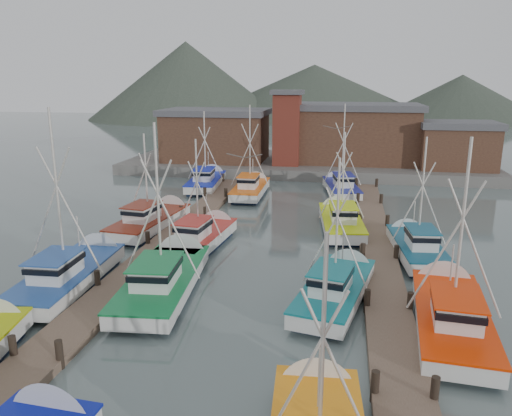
% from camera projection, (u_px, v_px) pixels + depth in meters
% --- Properties ---
extents(ground, '(260.00, 260.00, 0.00)m').
position_uv_depth(ground, '(253.00, 287.00, 27.14)').
color(ground, '#546463').
rests_on(ground, ground).
extents(dock_left, '(2.30, 46.00, 1.50)m').
position_uv_depth(dock_left, '(157.00, 251.00, 32.12)').
color(dock_left, brown).
rests_on(dock_left, ground).
extents(dock_right, '(2.30, 46.00, 1.50)m').
position_uv_depth(dock_right, '(380.00, 265.00, 29.76)').
color(dock_right, brown).
rests_on(dock_right, ground).
extents(quay, '(44.00, 16.00, 1.20)m').
position_uv_depth(quay, '(306.00, 164.00, 62.25)').
color(quay, slate).
rests_on(quay, ground).
extents(shed_left, '(12.72, 8.48, 6.20)m').
position_uv_depth(shed_left, '(216.00, 134.00, 61.25)').
color(shed_left, brown).
rests_on(shed_left, quay).
extents(shed_center, '(14.84, 9.54, 6.90)m').
position_uv_depth(shed_center, '(356.00, 132.00, 60.20)').
color(shed_center, brown).
rests_on(shed_center, quay).
extents(shed_right, '(8.48, 6.36, 5.20)m').
position_uv_depth(shed_right, '(457.00, 145.00, 55.71)').
color(shed_right, brown).
rests_on(shed_right, quay).
extents(lookout_tower, '(3.60, 3.60, 8.50)m').
position_uv_depth(lookout_tower, '(287.00, 127.00, 57.52)').
color(lookout_tower, maroon).
rests_on(lookout_tower, quay).
extents(distant_hills, '(175.00, 140.00, 42.00)m').
position_uv_depth(distant_hills, '(285.00, 117.00, 146.10)').
color(distant_hills, '#455042').
rests_on(distant_hills, ground).
extents(boat_4, '(4.02, 10.25, 9.91)m').
position_uv_depth(boat_4, '(166.00, 278.00, 26.68)').
color(boat_4, '#0F1B35').
rests_on(boat_4, ground).
extents(boat_5, '(4.32, 8.96, 8.15)m').
position_uv_depth(boat_5, '(337.00, 288.00, 25.43)').
color(boat_5, '#0F1B35').
rests_on(boat_5, ground).
extents(boat_6, '(4.26, 9.55, 10.49)m').
position_uv_depth(boat_6, '(73.00, 273.00, 27.36)').
color(boat_6, '#0F1B35').
rests_on(boat_6, ground).
extents(boat_7, '(3.94, 9.80, 9.63)m').
position_uv_depth(boat_7, '(450.00, 313.00, 22.68)').
color(boat_7, '#0F1B35').
rests_on(boat_7, ground).
extents(boat_8, '(3.48, 8.79, 8.02)m').
position_uv_depth(boat_8, '(202.00, 237.00, 33.59)').
color(boat_8, '#0F1B35').
rests_on(boat_8, ground).
extents(boat_9, '(3.69, 9.16, 8.11)m').
position_uv_depth(boat_9, '(340.00, 220.00, 37.45)').
color(boat_9, '#0F1B35').
rests_on(boat_9, ground).
extents(boat_10, '(3.81, 9.38, 8.01)m').
position_uv_depth(boat_10, '(153.00, 220.00, 37.63)').
color(boat_10, '#0F1B35').
rests_on(boat_10, ground).
extents(boat_11, '(3.35, 8.29, 8.32)m').
position_uv_depth(boat_11, '(415.00, 246.00, 31.73)').
color(boat_11, '#0F1B35').
rests_on(boat_11, ground).
extents(boat_12, '(3.72, 8.66, 9.37)m').
position_uv_depth(boat_12, '(251.00, 188.00, 48.37)').
color(boat_12, '#0F1B35').
rests_on(boat_12, ground).
extents(boat_13, '(3.99, 8.78, 9.43)m').
position_uv_depth(boat_13, '(340.00, 187.00, 48.87)').
color(boat_13, '#0F1B35').
rests_on(boat_13, ground).
extents(boat_14, '(3.64, 9.43, 8.67)m').
position_uv_depth(boat_14, '(207.00, 181.00, 51.87)').
color(boat_14, '#0F1B35').
rests_on(boat_14, ground).
extents(gull_near, '(1.55, 0.61, 0.24)m').
position_uv_depth(gull_near, '(244.00, 156.00, 21.08)').
color(gull_near, slate).
rests_on(gull_near, ground).
extents(gull_far, '(1.54, 0.60, 0.24)m').
position_uv_depth(gull_far, '(337.00, 128.00, 28.10)').
color(gull_far, slate).
rests_on(gull_far, ground).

